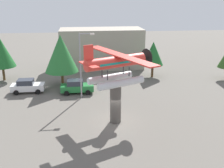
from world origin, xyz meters
TOP-DOWN VIEW (x-y plane):
  - ground_plane at (0.00, 0.00)m, footprint 140.00×140.00m
  - display_pedestal at (0.00, 0.00)m, footprint 1.10×1.10m
  - floatplane_monument at (0.12, 0.05)m, footprint 7.16×9.91m
  - car_near_white at (-10.27, 9.92)m, footprint 4.20×2.02m
  - car_mid_green at (-3.90, 8.93)m, footprint 4.20×2.02m
  - streetlight_primary at (-3.12, 7.21)m, footprint 1.84×0.28m
  - storefront_building at (0.37, 22.00)m, footprint 14.00×5.95m
  - tree_west at (-14.71, 15.82)m, footprint 3.89×3.89m
  - tree_east at (-5.87, 12.04)m, footprint 4.52×4.52m
  - tree_center_back at (7.69, 15.04)m, footprint 3.16×3.16m

SIDE VIEW (x-z plane):
  - ground_plane at x=0.00m, z-range 0.00..0.00m
  - car_near_white at x=-10.27m, z-range 0.00..1.76m
  - car_mid_green at x=-3.90m, z-range 0.00..1.76m
  - display_pedestal at x=0.00m, z-range 0.00..4.01m
  - storefront_building at x=0.37m, z-range 0.00..6.69m
  - tree_center_back at x=7.69m, z-range 0.95..6.40m
  - tree_west at x=-14.71m, z-range 1.03..7.45m
  - streetlight_primary at x=-3.12m, z-range 0.64..8.59m
  - tree_east at x=-5.87m, z-range 1.05..8.19m
  - floatplane_monument at x=0.12m, z-range 3.69..7.69m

